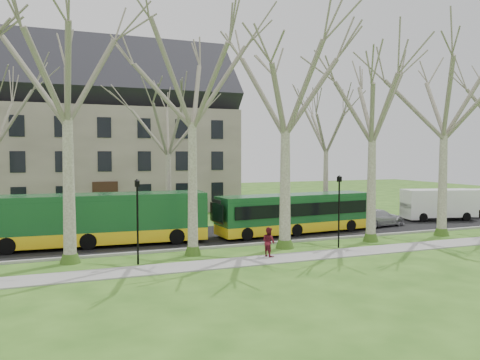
% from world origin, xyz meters
% --- Properties ---
extents(ground, '(120.00, 120.00, 0.00)m').
position_xyz_m(ground, '(0.00, 0.00, 0.00)').
color(ground, '#305E1A').
rests_on(ground, ground).
extents(sidewalk, '(70.00, 2.00, 0.06)m').
position_xyz_m(sidewalk, '(0.00, -2.50, 0.03)').
color(sidewalk, gray).
rests_on(sidewalk, ground).
extents(road, '(80.00, 8.00, 0.06)m').
position_xyz_m(road, '(0.00, 5.50, 0.03)').
color(road, black).
rests_on(road, ground).
extents(curb, '(80.00, 0.25, 0.14)m').
position_xyz_m(curb, '(0.00, 1.50, 0.07)').
color(curb, '#A5A39E').
rests_on(curb, ground).
extents(building, '(26.50, 12.20, 16.00)m').
position_xyz_m(building, '(-6.00, 24.00, 8.07)').
color(building, slate).
rests_on(building, ground).
extents(tree_row_verge, '(49.00, 7.00, 14.00)m').
position_xyz_m(tree_row_verge, '(0.00, 0.30, 7.00)').
color(tree_row_verge, gray).
rests_on(tree_row_verge, ground).
extents(tree_row_far, '(33.00, 7.00, 12.00)m').
position_xyz_m(tree_row_far, '(-1.33, 11.00, 6.00)').
color(tree_row_far, gray).
rests_on(tree_row_far, ground).
extents(lamp_row, '(36.22, 0.22, 4.30)m').
position_xyz_m(lamp_row, '(-0.00, -1.00, 2.57)').
color(lamp_row, black).
rests_on(lamp_row, ground).
extents(hedges, '(30.60, 8.60, 2.00)m').
position_xyz_m(hedges, '(-4.67, 14.00, 1.00)').
color(hedges, '#25621C').
rests_on(hedges, ground).
extents(bus_lead, '(13.19, 3.35, 3.27)m').
position_xyz_m(bus_lead, '(-7.50, 4.66, 1.69)').
color(bus_lead, '#164F24').
rests_on(bus_lead, road).
extents(bus_follow, '(11.60, 3.28, 2.86)m').
position_xyz_m(bus_follow, '(5.78, 4.23, 1.49)').
color(bus_follow, '#164F24').
rests_on(bus_follow, road).
extents(sedan, '(4.89, 2.67, 1.34)m').
position_xyz_m(sedan, '(13.26, 4.78, 0.73)').
color(sedan, silver).
rests_on(sedan, road).
extents(van_a, '(6.28, 3.56, 2.59)m').
position_xyz_m(van_a, '(20.29, 5.84, 1.35)').
color(van_a, white).
rests_on(van_a, road).
extents(pedestrian_b, '(0.79, 0.91, 1.61)m').
position_xyz_m(pedestrian_b, '(0.95, -1.92, 0.86)').
color(pedestrian_b, maroon).
rests_on(pedestrian_b, sidewalk).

